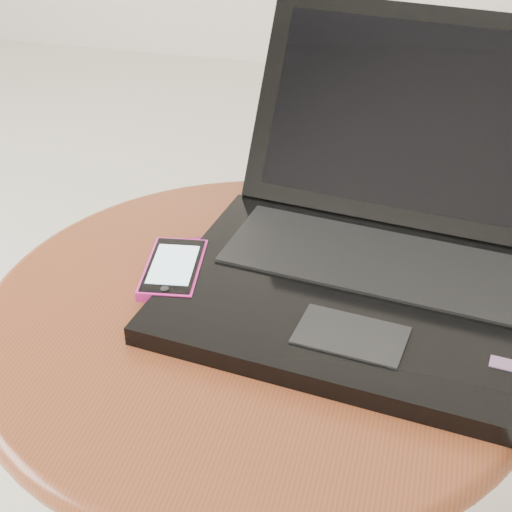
# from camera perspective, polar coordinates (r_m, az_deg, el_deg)

# --- Properties ---
(table) EXTENTS (0.57, 0.57, 0.45)m
(table) POSITION_cam_1_polar(r_m,az_deg,el_deg) (0.85, 0.16, -8.99)
(table) COLOR #5B3311
(table) RESTS_ON ground
(laptop) EXTENTS (0.44, 0.45, 0.23)m
(laptop) POSITION_cam_1_polar(r_m,az_deg,el_deg) (0.82, 9.46, 0.89)
(laptop) COLOR black
(laptop) RESTS_ON table
(phone_black) EXTENTS (0.11, 0.13, 0.01)m
(phone_black) POSITION_cam_1_polar(r_m,az_deg,el_deg) (0.84, -4.96, -1.16)
(phone_black) COLOR black
(phone_black) RESTS_ON table
(phone_pink) EXTENTS (0.07, 0.11, 0.01)m
(phone_pink) POSITION_cam_1_polar(r_m,az_deg,el_deg) (0.82, -5.99, -0.95)
(phone_pink) COLOR #DA268A
(phone_pink) RESTS_ON phone_black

